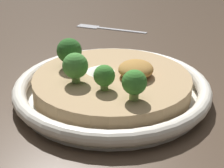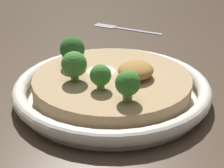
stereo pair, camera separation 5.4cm
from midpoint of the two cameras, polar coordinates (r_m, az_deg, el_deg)
name	(u,v)px [view 2 (the right image)]	position (r m, az deg, el deg)	size (l,w,h in m)	color
ground_plane	(112,97)	(0.55, 2.81, -2.23)	(6.00, 6.00, 0.00)	#47382B
risotto_bowl	(112,87)	(0.54, 2.85, -0.51)	(0.31, 0.31, 0.04)	silver
cheese_sprinkle	(101,68)	(0.55, 1.05, 2.65)	(0.05, 0.05, 0.01)	white
crispy_onion_garnish	(136,70)	(0.53, 6.90, 2.23)	(0.06, 0.05, 0.02)	#A37538
broccoli_left	(104,76)	(0.48, 1.80, 1.24)	(0.03, 0.03, 0.04)	#759E4C
broccoli_back_left	(74,65)	(0.51, -3.30, 3.17)	(0.04, 0.04, 0.05)	#668E47
broccoli_front_left	(128,84)	(0.45, 6.06, -0.08)	(0.03, 0.03, 0.04)	#84A856
broccoli_back_right	(72,49)	(0.56, -3.88, 5.70)	(0.04, 0.04, 0.05)	#668E47
fork_utensil	(120,28)	(0.90, 3.06, 9.28)	(0.05, 0.19, 0.00)	#B7B7BC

